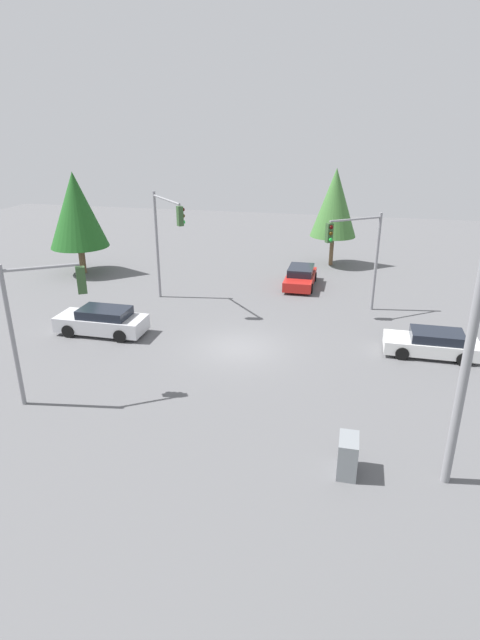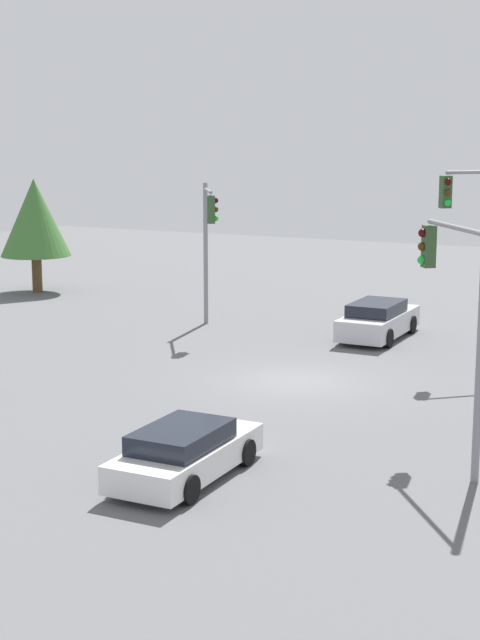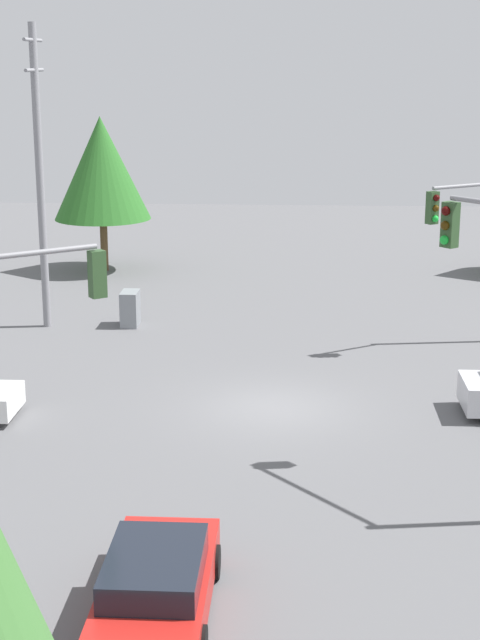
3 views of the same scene
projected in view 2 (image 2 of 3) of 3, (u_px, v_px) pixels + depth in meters
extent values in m
plane|color=#5B5B5E|center=(296.00, 381.00, 30.88)|extent=(80.00, 80.00, 0.00)
cube|color=silver|center=(186.00, 457.00, 22.14)|extent=(1.77, 4.39, 0.63)
cube|color=black|center=(181.00, 437.00, 21.85)|extent=(1.56, 2.42, 0.44)
cylinder|color=black|center=(184.00, 442.00, 23.74)|extent=(0.22, 0.64, 0.64)
cylinder|color=black|center=(246.00, 452.00, 23.00)|extent=(0.22, 0.64, 0.64)
cylinder|color=black|center=(122.00, 477.00, 21.35)|extent=(0.22, 0.64, 0.64)
cylinder|color=black|center=(189.00, 489.00, 20.61)|extent=(0.22, 0.64, 0.64)
cube|color=silver|center=(378.00, 323.00, 37.34)|extent=(1.84, 4.72, 0.79)
cube|color=black|center=(377.00, 308.00, 37.02)|extent=(1.62, 2.60, 0.46)
cylinder|color=black|center=(369.00, 321.00, 39.06)|extent=(0.22, 0.69, 0.69)
cylinder|color=black|center=(412.00, 325.00, 38.29)|extent=(0.22, 0.69, 0.69)
cylinder|color=black|center=(343.00, 334.00, 36.48)|extent=(0.22, 0.69, 0.69)
cylinder|color=black|center=(388.00, 338.00, 35.71)|extent=(0.22, 0.69, 0.69)
cylinder|color=gray|center=(206.00, 254.00, 39.82)|extent=(0.18, 0.18, 5.76)
cylinder|color=gray|center=(208.00, 191.00, 37.99)|extent=(1.60, 2.37, 0.12)
cube|color=#2D4C28|center=(211.00, 209.00, 36.76)|extent=(0.42, 0.44, 1.05)
sphere|color=#360503|center=(216.00, 200.00, 36.72)|extent=(0.22, 0.22, 0.22)
sphere|color=#392605|center=(216.00, 209.00, 36.78)|extent=(0.22, 0.22, 0.22)
sphere|color=green|center=(216.00, 218.00, 36.85)|extent=(0.22, 0.22, 0.22)
cylinder|color=gray|center=(480.00, 356.00, 21.43)|extent=(0.18, 0.18, 5.80)
cylinder|color=gray|center=(456.00, 228.00, 22.57)|extent=(2.10, 2.78, 0.12)
cube|color=#2D4C28|center=(429.00, 246.00, 24.32)|extent=(0.43, 0.44, 1.05)
sphere|color=#360503|center=(423.00, 233.00, 24.22)|extent=(0.22, 0.22, 0.22)
sphere|color=#392605|center=(422.00, 247.00, 24.29)|extent=(0.22, 0.22, 0.22)
sphere|color=green|center=(422.00, 260.00, 24.35)|extent=(0.22, 0.22, 0.22)
cube|color=#2D4C28|center=(446.00, 192.00, 31.85)|extent=(0.44, 0.43, 1.05)
sphere|color=#360503|center=(448.00, 182.00, 31.62)|extent=(0.22, 0.22, 0.22)
sphere|color=#392605|center=(448.00, 192.00, 31.69)|extent=(0.22, 0.22, 0.22)
sphere|color=green|center=(448.00, 203.00, 31.75)|extent=(0.22, 0.22, 0.22)
cylinder|color=brown|center=(37.00, 274.00, 48.18)|extent=(0.49, 0.49, 1.80)
cone|color=#3D7033|center=(35.00, 217.00, 47.66)|extent=(3.43, 3.43, 3.76)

